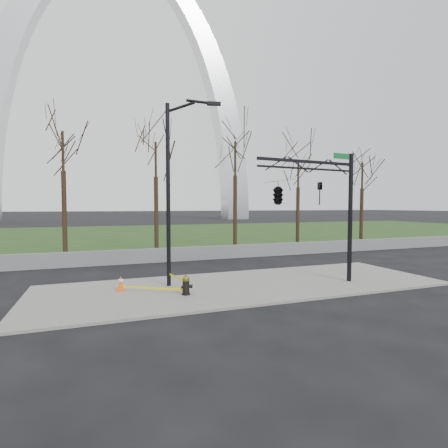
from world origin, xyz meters
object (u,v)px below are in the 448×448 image
object	(u,v)px
traffic_cone	(121,283)
street_light	(173,181)
fire_hydrant	(186,285)
traffic_signal_mast	(293,193)

from	to	relation	value
traffic_cone	street_light	bearing A→B (deg)	5.26
fire_hydrant	traffic_cone	xyz separation A→B (m)	(-2.38, 1.52, -0.05)
fire_hydrant	traffic_signal_mast	world-z (taller)	traffic_signal_mast
fire_hydrant	traffic_signal_mast	bearing A→B (deg)	11.34
traffic_cone	traffic_signal_mast	xyz separation A→B (m)	(6.91, -2.00, 3.73)
traffic_signal_mast	street_light	bearing A→B (deg)	149.72
traffic_cone	traffic_signal_mast	world-z (taller)	traffic_signal_mast
fire_hydrant	traffic_signal_mast	xyz separation A→B (m)	(4.52, -0.48, 3.68)
street_light	traffic_signal_mast	bearing A→B (deg)	-12.00
fire_hydrant	street_light	xyz separation A→B (m)	(-0.12, 1.73, 4.22)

